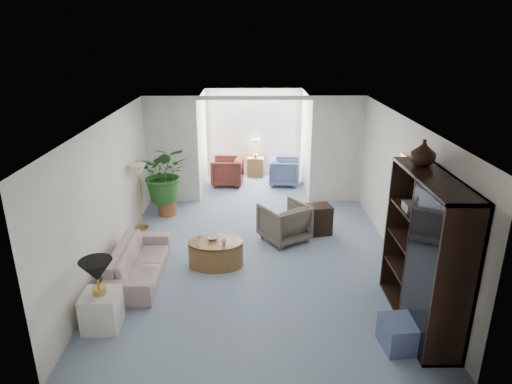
{
  "coord_description": "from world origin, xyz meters",
  "views": [
    {
      "loc": [
        -0.1,
        -7.1,
        3.87
      ],
      "look_at": [
        0.0,
        0.6,
        1.1
      ],
      "focal_mm": 31.68,
      "sensor_mm": 36.0,
      "label": 1
    }
  ],
  "objects_px": {
    "table_lamp": "(97,271)",
    "floor_lamp": "(138,171)",
    "wingback_chair": "(284,222)",
    "sofa": "(139,262)",
    "entertainment_cabinet": "(425,253)",
    "coffee_table": "(216,253)",
    "ottoman": "(401,334)",
    "sunroom_table": "(255,167)",
    "side_table_dark": "(318,219)",
    "sunroom_chair_maroon": "(227,171)",
    "coffee_cup": "(224,242)",
    "end_table": "(102,310)",
    "sunroom_chair_blue": "(284,172)",
    "framed_picture": "(407,171)",
    "coffee_bowl": "(213,238)",
    "plant_pot": "(167,208)",
    "cabinet_urn": "(423,153)"
  },
  "relations": [
    {
      "from": "floor_lamp",
      "to": "side_table_dark",
      "type": "height_order",
      "value": "floor_lamp"
    },
    {
      "from": "framed_picture",
      "to": "plant_pot",
      "type": "height_order",
      "value": "framed_picture"
    },
    {
      "from": "floor_lamp",
      "to": "wingback_chair",
      "type": "bearing_deg",
      "value": -10.8
    },
    {
      "from": "floor_lamp",
      "to": "sunroom_chair_blue",
      "type": "height_order",
      "value": "floor_lamp"
    },
    {
      "from": "entertainment_cabinet",
      "to": "sunroom_chair_maroon",
      "type": "height_order",
      "value": "entertainment_cabinet"
    },
    {
      "from": "sofa",
      "to": "table_lamp",
      "type": "relative_size",
      "value": 4.31
    },
    {
      "from": "ottoman",
      "to": "coffee_bowl",
      "type": "bearing_deg",
      "value": 138.44
    },
    {
      "from": "coffee_cup",
      "to": "ottoman",
      "type": "relative_size",
      "value": 0.19
    },
    {
      "from": "floor_lamp",
      "to": "sunroom_chair_blue",
      "type": "distance_m",
      "value": 4.29
    },
    {
      "from": "side_table_dark",
      "to": "sunroom_chair_maroon",
      "type": "bearing_deg",
      "value": 122.61
    },
    {
      "from": "end_table",
      "to": "side_table_dark",
      "type": "bearing_deg",
      "value": 41.69
    },
    {
      "from": "sofa",
      "to": "end_table",
      "type": "relative_size",
      "value": 3.58
    },
    {
      "from": "floor_lamp",
      "to": "ottoman",
      "type": "distance_m",
      "value": 5.68
    },
    {
      "from": "table_lamp",
      "to": "floor_lamp",
      "type": "height_order",
      "value": "floor_lamp"
    },
    {
      "from": "sunroom_chair_maroon",
      "to": "sunroom_table",
      "type": "xyz_separation_m",
      "value": [
        0.75,
        0.75,
        -0.1
      ]
    },
    {
      "from": "wingback_chair",
      "to": "plant_pot",
      "type": "xyz_separation_m",
      "value": [
        -2.49,
        1.32,
        -0.21
      ]
    },
    {
      "from": "ottoman",
      "to": "sunroom_table",
      "type": "height_order",
      "value": "sunroom_table"
    },
    {
      "from": "wingback_chair",
      "to": "side_table_dark",
      "type": "xyz_separation_m",
      "value": [
        0.7,
        0.3,
        -0.07
      ]
    },
    {
      "from": "sofa",
      "to": "entertainment_cabinet",
      "type": "height_order",
      "value": "entertainment_cabinet"
    },
    {
      "from": "coffee_table",
      "to": "coffee_cup",
      "type": "height_order",
      "value": "coffee_cup"
    },
    {
      "from": "ottoman",
      "to": "sunroom_chair_blue",
      "type": "xyz_separation_m",
      "value": [
        -1.03,
        6.54,
        0.16
      ]
    },
    {
      "from": "framed_picture",
      "to": "coffee_bowl",
      "type": "height_order",
      "value": "framed_picture"
    },
    {
      "from": "coffee_cup",
      "to": "side_table_dark",
      "type": "relative_size",
      "value": 0.15
    },
    {
      "from": "floor_lamp",
      "to": "ottoman",
      "type": "bearing_deg",
      "value": -41.92
    },
    {
      "from": "floor_lamp",
      "to": "coffee_table",
      "type": "bearing_deg",
      "value": -43.52
    },
    {
      "from": "sunroom_chair_blue",
      "to": "entertainment_cabinet",
      "type": "bearing_deg",
      "value": -161.82
    },
    {
      "from": "ottoman",
      "to": "coffee_table",
      "type": "bearing_deg",
      "value": 139.15
    },
    {
      "from": "coffee_table",
      "to": "entertainment_cabinet",
      "type": "distance_m",
      "value": 3.46
    },
    {
      "from": "sofa",
      "to": "cabinet_urn",
      "type": "xyz_separation_m",
      "value": [
        4.17,
        -0.76,
        2.03
      ]
    },
    {
      "from": "coffee_table",
      "to": "wingback_chair",
      "type": "bearing_deg",
      "value": 38.33
    },
    {
      "from": "plant_pot",
      "to": "sunroom_chair_maroon",
      "type": "xyz_separation_m",
      "value": [
        1.24,
        2.03,
        0.21
      ]
    },
    {
      "from": "floor_lamp",
      "to": "sunroom_table",
      "type": "distance_m",
      "value": 4.39
    },
    {
      "from": "entertainment_cabinet",
      "to": "ottoman",
      "type": "distance_m",
      "value": 1.11
    },
    {
      "from": "floor_lamp",
      "to": "coffee_bowl",
      "type": "bearing_deg",
      "value": -42.49
    },
    {
      "from": "framed_picture",
      "to": "coffee_cup",
      "type": "xyz_separation_m",
      "value": [
        -3.01,
        -0.1,
        -1.21
      ]
    },
    {
      "from": "entertainment_cabinet",
      "to": "floor_lamp",
      "type": "bearing_deg",
      "value": 145.14
    },
    {
      "from": "table_lamp",
      "to": "coffee_cup",
      "type": "distance_m",
      "value": 2.3
    },
    {
      "from": "sofa",
      "to": "sunroom_chair_blue",
      "type": "distance_m",
      "value": 5.46
    },
    {
      "from": "table_lamp",
      "to": "end_table",
      "type": "bearing_deg",
      "value": 0.0
    },
    {
      "from": "wingback_chair",
      "to": "sunroom_table",
      "type": "distance_m",
      "value": 4.14
    },
    {
      "from": "entertainment_cabinet",
      "to": "side_table_dark",
      "type": "bearing_deg",
      "value": 108.54
    },
    {
      "from": "entertainment_cabinet",
      "to": "wingback_chair",
      "type": "bearing_deg",
      "value": 122.63
    },
    {
      "from": "table_lamp",
      "to": "sunroom_chair_blue",
      "type": "relative_size",
      "value": 0.57
    },
    {
      "from": "table_lamp",
      "to": "coffee_cup",
      "type": "xyz_separation_m",
      "value": [
        1.58,
        1.63,
        -0.39
      ]
    },
    {
      "from": "end_table",
      "to": "table_lamp",
      "type": "distance_m",
      "value": 0.61
    },
    {
      "from": "sofa",
      "to": "sunroom_table",
      "type": "xyz_separation_m",
      "value": [
        1.98,
        5.47,
        -0.01
      ]
    },
    {
      "from": "floor_lamp",
      "to": "cabinet_urn",
      "type": "height_order",
      "value": "cabinet_urn"
    },
    {
      "from": "wingback_chair",
      "to": "side_table_dark",
      "type": "relative_size",
      "value": 1.38
    },
    {
      "from": "sofa",
      "to": "sunroom_chair_blue",
      "type": "relative_size",
      "value": 2.45
    },
    {
      "from": "floor_lamp",
      "to": "sunroom_chair_maroon",
      "type": "bearing_deg",
      "value": 59.99
    }
  ]
}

